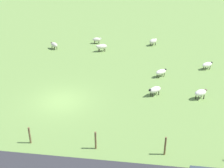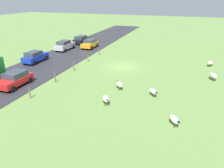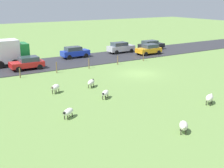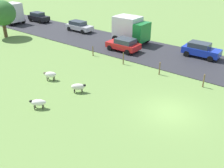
{
  "view_description": "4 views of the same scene",
  "coord_description": "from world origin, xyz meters",
  "px_view_note": "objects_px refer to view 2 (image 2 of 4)",
  "views": [
    {
      "loc": [
        20.06,
        6.75,
        12.23
      ],
      "look_at": [
        -2.84,
        3.73,
        0.34
      ],
      "focal_mm": 48.15,
      "sensor_mm": 36.0,
      "label": 1
    },
    {
      "loc": [
        -8.04,
        27.0,
        9.12
      ],
      "look_at": [
        -1.45,
        8.34,
        0.87
      ],
      "focal_mm": 34.35,
      "sensor_mm": 36.0,
      "label": 2
    },
    {
      "loc": [
        -26.5,
        20.33,
        8.43
      ],
      "look_at": [
        -2.72,
        5.48,
        0.26
      ],
      "focal_mm": 47.3,
      "sensor_mm": 36.0,
      "label": 3
    },
    {
      "loc": [
        -14.78,
        -6.13,
        10.03
      ],
      "look_at": [
        -0.19,
        5.19,
        0.76
      ],
      "focal_mm": 40.22,
      "sensor_mm": 36.0,
      "label": 4
    }
  ],
  "objects_px": {
    "sheep_5": "(106,99)",
    "car_6": "(35,57)",
    "sheep_2": "(119,84)",
    "sheep_0": "(153,91)",
    "car_3": "(81,39)",
    "car_2": "(14,79)",
    "sheep_3": "(210,63)",
    "car_0": "(65,45)",
    "car_5": "(90,44)",
    "sheep_6": "(213,76)",
    "sheep_7": "(174,120)"
  },
  "relations": [
    {
      "from": "sheep_0",
      "to": "sheep_3",
      "type": "bearing_deg",
      "value": -115.85
    },
    {
      "from": "sheep_2",
      "to": "car_3",
      "type": "distance_m",
      "value": 23.61
    },
    {
      "from": "sheep_0",
      "to": "car_3",
      "type": "relative_size",
      "value": 0.26
    },
    {
      "from": "sheep_6",
      "to": "car_2",
      "type": "relative_size",
      "value": 0.33
    },
    {
      "from": "sheep_2",
      "to": "car_3",
      "type": "height_order",
      "value": "car_3"
    },
    {
      "from": "sheep_3",
      "to": "car_6",
      "type": "distance_m",
      "value": 24.72
    },
    {
      "from": "sheep_3",
      "to": "car_2",
      "type": "bearing_deg",
      "value": 35.69
    },
    {
      "from": "sheep_0",
      "to": "sheep_6",
      "type": "distance_m",
      "value": 8.73
    },
    {
      "from": "sheep_3",
      "to": "car_3",
      "type": "xyz_separation_m",
      "value": [
        23.52,
        -7.47,
        0.36
      ]
    },
    {
      "from": "sheep_5",
      "to": "car_5",
      "type": "relative_size",
      "value": 0.31
    },
    {
      "from": "sheep_0",
      "to": "car_0",
      "type": "relative_size",
      "value": 0.27
    },
    {
      "from": "car_6",
      "to": "sheep_2",
      "type": "bearing_deg",
      "value": 160.91
    },
    {
      "from": "sheep_5",
      "to": "car_3",
      "type": "relative_size",
      "value": 0.27
    },
    {
      "from": "sheep_3",
      "to": "car_5",
      "type": "xyz_separation_m",
      "value": [
        20.21,
        -4.37,
        0.37
      ]
    },
    {
      "from": "sheep_5",
      "to": "car_0",
      "type": "bearing_deg",
      "value": -49.51
    },
    {
      "from": "sheep_0",
      "to": "sheep_5",
      "type": "xyz_separation_m",
      "value": [
        3.73,
        3.1,
        0.06
      ]
    },
    {
      "from": "sheep_3",
      "to": "car_2",
      "type": "relative_size",
      "value": 0.29
    },
    {
      "from": "sheep_7",
      "to": "sheep_6",
      "type": "bearing_deg",
      "value": -107.43
    },
    {
      "from": "sheep_2",
      "to": "sheep_0",
      "type": "bearing_deg",
      "value": 171.36
    },
    {
      "from": "car_0",
      "to": "car_2",
      "type": "relative_size",
      "value": 1.1
    },
    {
      "from": "car_5",
      "to": "car_6",
      "type": "bearing_deg",
      "value": 71.56
    },
    {
      "from": "sheep_2",
      "to": "car_0",
      "type": "relative_size",
      "value": 0.28
    },
    {
      "from": "sheep_3",
      "to": "sheep_5",
      "type": "bearing_deg",
      "value": 57.75
    },
    {
      "from": "sheep_6",
      "to": "sheep_3",
      "type": "bearing_deg",
      "value": -90.48
    },
    {
      "from": "sheep_0",
      "to": "car_0",
      "type": "xyz_separation_m",
      "value": [
        17.88,
        -13.47,
        0.42
      ]
    },
    {
      "from": "sheep_3",
      "to": "sheep_6",
      "type": "height_order",
      "value": "sheep_6"
    },
    {
      "from": "sheep_0",
      "to": "sheep_7",
      "type": "distance_m",
      "value": 5.08
    },
    {
      "from": "sheep_0",
      "to": "sheep_3",
      "type": "distance_m",
      "value": 13.39
    },
    {
      "from": "car_2",
      "to": "car_3",
      "type": "height_order",
      "value": "car_3"
    },
    {
      "from": "sheep_3",
      "to": "sheep_7",
      "type": "height_order",
      "value": "sheep_3"
    },
    {
      "from": "sheep_3",
      "to": "car_3",
      "type": "distance_m",
      "value": 24.68
    },
    {
      "from": "sheep_7",
      "to": "car_0",
      "type": "distance_m",
      "value": 27.06
    },
    {
      "from": "sheep_3",
      "to": "car_0",
      "type": "height_order",
      "value": "car_0"
    },
    {
      "from": "car_2",
      "to": "car_5",
      "type": "height_order",
      "value": "car_5"
    },
    {
      "from": "sheep_2",
      "to": "car_6",
      "type": "distance_m",
      "value": 15.22
    },
    {
      "from": "sheep_5",
      "to": "car_3",
      "type": "distance_m",
      "value": 26.58
    },
    {
      "from": "sheep_0",
      "to": "car_2",
      "type": "relative_size",
      "value": 0.3
    },
    {
      "from": "car_0",
      "to": "car_6",
      "type": "height_order",
      "value": "car_0"
    },
    {
      "from": "car_5",
      "to": "car_6",
      "type": "distance_m",
      "value": 11.49
    },
    {
      "from": "sheep_2",
      "to": "sheep_6",
      "type": "distance_m",
      "value": 11.15
    },
    {
      "from": "sheep_6",
      "to": "car_5",
      "type": "height_order",
      "value": "car_5"
    },
    {
      "from": "sheep_5",
      "to": "car_6",
      "type": "xyz_separation_m",
      "value": [
        14.28,
        -8.63,
        0.33
      ]
    },
    {
      "from": "car_3",
      "to": "sheep_7",
      "type": "bearing_deg",
      "value": 129.78
    },
    {
      "from": "car_0",
      "to": "car_2",
      "type": "height_order",
      "value": "car_0"
    },
    {
      "from": "sheep_2",
      "to": "car_0",
      "type": "bearing_deg",
      "value": -42.19
    },
    {
      "from": "sheep_2",
      "to": "car_6",
      "type": "bearing_deg",
      "value": -19.09
    },
    {
      "from": "sheep_2",
      "to": "car_2",
      "type": "distance_m",
      "value": 11.21
    },
    {
      "from": "sheep_0",
      "to": "car_2",
      "type": "distance_m",
      "value": 14.63
    },
    {
      "from": "sheep_7",
      "to": "car_3",
      "type": "height_order",
      "value": "car_3"
    },
    {
      "from": "car_0",
      "to": "car_3",
      "type": "bearing_deg",
      "value": -91.91
    }
  ]
}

